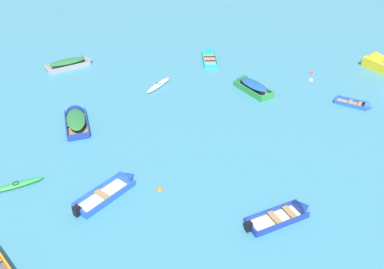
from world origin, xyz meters
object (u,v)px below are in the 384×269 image
(rowboat_grey_far_right, at_px, (75,62))
(mooring_buoy_near_foreground, at_px, (311,80))
(rowboat_deep_blue_distant_center, at_px, (291,212))
(rowboat_blue_far_back, at_px, (118,185))
(rowboat_green_near_left, at_px, (249,85))
(kayak_white_foreground_center, at_px, (158,85))
(rowboat_deep_blue_cluster_outer, at_px, (76,117))
(mooring_buoy_far_field, at_px, (312,73))
(mooring_buoy_trailing, at_px, (160,190))
(kayak_green_outer_left, at_px, (16,185))
(rowboat_blue_outer_right, at_px, (361,105))
(rowboat_turquoise_center, at_px, (209,55))

(rowboat_grey_far_right, distance_m, mooring_buoy_near_foreground, 21.01)
(rowboat_deep_blue_distant_center, height_order, rowboat_blue_far_back, rowboat_blue_far_back)
(rowboat_green_near_left, bearing_deg, kayak_white_foreground_center, 172.79)
(rowboat_deep_blue_cluster_outer, height_order, mooring_buoy_far_field, rowboat_deep_blue_cluster_outer)
(mooring_buoy_near_foreground, bearing_deg, rowboat_deep_blue_distant_center, -112.36)
(kayak_white_foreground_center, relative_size, mooring_buoy_trailing, 9.13)
(kayak_white_foreground_center, xyz_separation_m, rowboat_blue_far_back, (-2.29, -12.48, 0.03))
(rowboat_deep_blue_distant_center, distance_m, mooring_buoy_trailing, 7.02)
(mooring_buoy_trailing, bearing_deg, rowboat_grey_far_right, 112.98)
(kayak_white_foreground_center, relative_size, mooring_buoy_far_field, 8.94)
(mooring_buoy_far_field, xyz_separation_m, mooring_buoy_trailing, (-13.47, -14.40, 0.00))
(rowboat_green_near_left, height_order, kayak_green_outer_left, rowboat_green_near_left)
(rowboat_blue_outer_right, relative_size, kayak_green_outer_left, 0.95)
(kayak_white_foreground_center, bearing_deg, rowboat_blue_outer_right, -17.22)
(rowboat_deep_blue_cluster_outer, xyz_separation_m, mooring_buoy_far_field, (19.23, 6.71, -0.33))
(rowboat_deep_blue_cluster_outer, height_order, rowboat_green_near_left, rowboat_deep_blue_cluster_outer)
(rowboat_blue_outer_right, relative_size, rowboat_turquoise_center, 0.67)
(kayak_green_outer_left, relative_size, mooring_buoy_far_field, 8.51)
(rowboat_deep_blue_distant_center, xyz_separation_m, rowboat_grey_far_right, (-14.10, 20.20, 0.18))
(rowboat_deep_blue_distant_center, relative_size, rowboat_blue_far_back, 1.05)
(rowboat_turquoise_center, distance_m, rowboat_blue_far_back, 19.95)
(rowboat_deep_blue_cluster_outer, distance_m, mooring_buoy_trailing, 9.61)
(rowboat_blue_far_back, height_order, mooring_buoy_near_foreground, rowboat_blue_far_back)
(kayak_white_foreground_center, relative_size, kayak_green_outer_left, 1.05)
(mooring_buoy_far_field, relative_size, mooring_buoy_trailing, 1.02)
(rowboat_turquoise_center, bearing_deg, rowboat_blue_far_back, -111.07)
(rowboat_deep_blue_cluster_outer, relative_size, rowboat_turquoise_center, 1.05)
(kayak_white_foreground_center, distance_m, rowboat_deep_blue_distant_center, 16.61)
(rowboat_grey_far_right, height_order, mooring_buoy_far_field, rowboat_grey_far_right)
(rowboat_blue_outer_right, bearing_deg, rowboat_blue_far_back, -155.81)
(rowboat_blue_outer_right, relative_size, rowboat_deep_blue_distant_center, 0.72)
(mooring_buoy_far_field, bearing_deg, mooring_buoy_trailing, -133.10)
(rowboat_deep_blue_cluster_outer, xyz_separation_m, rowboat_green_near_left, (13.07, 4.20, 0.03))
(kayak_green_outer_left, bearing_deg, mooring_buoy_trailing, -6.22)
(mooring_buoy_trailing, bearing_deg, rowboat_turquoise_center, 75.50)
(mooring_buoy_far_field, bearing_deg, rowboat_green_near_left, -157.83)
(rowboat_deep_blue_distant_center, bearing_deg, kayak_white_foreground_center, 113.23)
(rowboat_deep_blue_distant_center, bearing_deg, mooring_buoy_far_field, 67.73)
(rowboat_deep_blue_cluster_outer, relative_size, rowboat_grey_far_right, 0.97)
(rowboat_blue_outer_right, bearing_deg, rowboat_deep_blue_cluster_outer, -178.76)
(rowboat_blue_far_back, xyz_separation_m, kayak_green_outer_left, (-5.57, 0.52, -0.05))
(rowboat_grey_far_right, distance_m, rowboat_blue_far_back, 18.18)
(rowboat_blue_far_back, relative_size, mooring_buoy_far_field, 10.67)
(mooring_buoy_near_foreground, bearing_deg, rowboat_green_near_left, -168.21)
(rowboat_green_near_left, distance_m, kayak_green_outer_left, 18.76)
(mooring_buoy_trailing, bearing_deg, kayak_white_foreground_center, 89.91)
(rowboat_green_near_left, bearing_deg, rowboat_deep_blue_cluster_outer, -162.18)
(kayak_white_foreground_center, height_order, mooring_buoy_near_foreground, kayak_white_foreground_center)
(rowboat_green_near_left, distance_m, kayak_white_foreground_center, 7.36)
(kayak_white_foreground_center, distance_m, mooring_buoy_trailing, 12.82)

